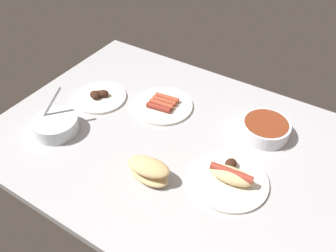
{
  "coord_description": "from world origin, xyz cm",
  "views": [
    {
      "loc": [
        -46.2,
        73.26,
        83.91
      ],
      "look_at": [
        1.27,
        -1.99,
        3.0
      ],
      "focal_mm": 36.66,
      "sensor_mm": 36.0,
      "label": 1
    }
  ],
  "objects": [
    {
      "name": "bowl_coleslaw",
      "position": [
        35.15,
        18.5,
        3.02
      ],
      "size": [
        15.71,
        15.71,
        15.03
      ],
      "color": "silver",
      "rests_on": "ground_plane"
    },
    {
      "name": "plate_sausages",
      "position": [
        10.7,
        -13.2,
        0.87
      ],
      "size": [
        23.03,
        23.03,
        3.08
      ],
      "color": "white",
      "rests_on": "ground_plane"
    },
    {
      "name": "plate_grilled_meat",
      "position": [
        34.76,
        -4.17,
        0.87
      ],
      "size": [
        20.65,
        20.65,
        3.68
      ],
      "color": "white",
      "rests_on": "ground_plane"
    },
    {
      "name": "bowl_chili",
      "position": [
        -28.03,
        -19.18,
        2.97
      ],
      "size": [
        16.84,
        16.84,
        5.44
      ],
      "color": "white",
      "rests_on": "ground_plane"
    },
    {
      "name": "plate_hotdog_assembled",
      "position": [
        -26.67,
        6.57,
        1.81
      ],
      "size": [
        23.7,
        23.7,
        5.61
      ],
      "color": "white",
      "rests_on": "ground_plane"
    },
    {
      "name": "ground_plane",
      "position": [
        0.0,
        0.0,
        -1.5
      ],
      "size": [
        120.0,
        90.0,
        3.0
      ],
      "primitive_type": "cube",
      "color": "#B2B2B7"
    },
    {
      "name": "bread_stack",
      "position": [
        -4.89,
        18.81,
        3.6
      ],
      "size": [
        14.63,
        9.24,
        7.2
      ],
      "color": "#E5C689",
      "rests_on": "ground_plane"
    }
  ]
}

